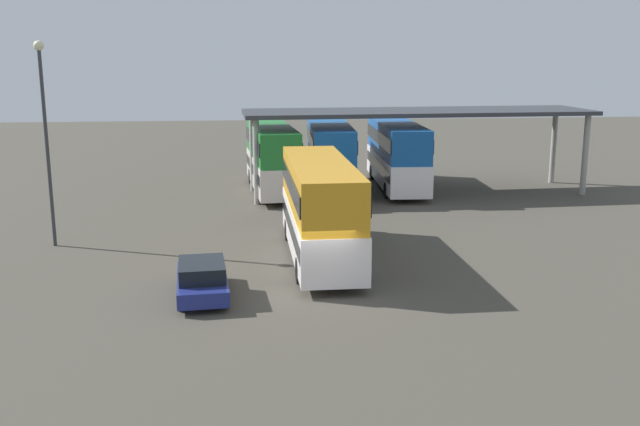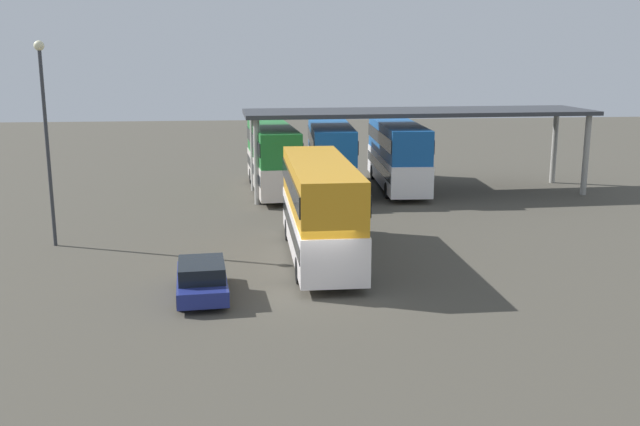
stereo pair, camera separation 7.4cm
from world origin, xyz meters
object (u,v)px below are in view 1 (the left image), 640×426
double_decker_mid_row (330,154)px  double_decker_near_canopy (272,156)px  double_decker_main (320,206)px  lamppost_tall (45,122)px  parked_hatchback (202,279)px  double_decker_far_right (397,153)px

double_decker_mid_row → double_decker_near_canopy: bearing=95.8°
double_decker_main → lamppost_tall: lamppost_tall is taller
parked_hatchback → double_decker_near_canopy: double_decker_near_canopy is taller
double_decker_far_right → lamppost_tall: (-18.48, -12.52, 3.31)m
double_decker_far_right → double_decker_near_canopy: bearing=95.6°
parked_hatchback → double_decker_far_right: double_decker_far_right is taller
double_decker_main → lamppost_tall: (-11.88, 3.27, 3.34)m
double_decker_near_canopy → double_decker_mid_row: (3.70, 0.20, 0.03)m
double_decker_main → double_decker_mid_row: size_ratio=1.01×
double_decker_far_right → double_decker_main: bearing=159.6°
double_decker_mid_row → lamppost_tall: 18.96m
parked_hatchback → double_decker_mid_row: double_decker_mid_row is taller
double_decker_mid_row → double_decker_far_right: 4.41m
parked_hatchback → double_decker_near_canopy: (3.23, 19.84, 1.63)m
parked_hatchback → double_decker_mid_row: (6.93, 20.05, 1.66)m
parked_hatchback → lamppost_tall: size_ratio=0.46×
double_decker_far_right → lamppost_tall: size_ratio=1.20×
lamppost_tall → parked_hatchback: bearing=-47.5°
parked_hatchback → double_decker_far_right: size_ratio=0.38×
parked_hatchback → lamppost_tall: 11.68m
double_decker_near_canopy → lamppost_tall: bearing=135.2°
double_decker_far_right → parked_hatchback: bearing=153.1°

